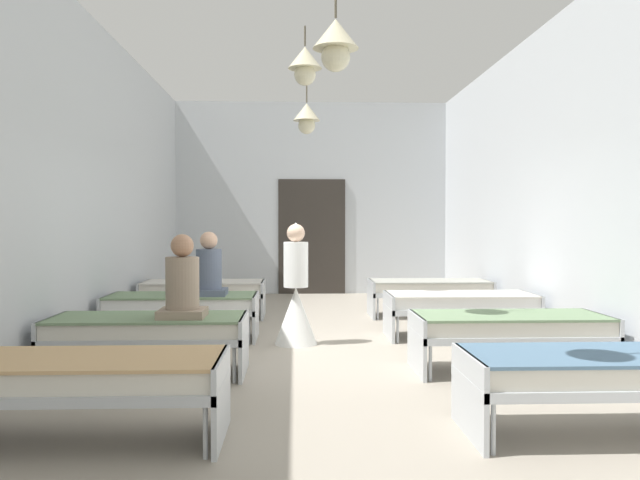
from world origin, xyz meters
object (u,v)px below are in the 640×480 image
object	(u,v)px
bed_left_row_3	(204,290)
patient_seated_primary	(209,272)
bed_left_row_0	(83,377)
bed_right_row_0	(601,372)
nurse_near_aisle	(296,301)
patient_seated_secondary	(182,287)
bed_right_row_2	(460,304)
bed_left_row_2	(182,305)
bed_right_row_3	(429,289)
bed_left_row_1	(148,330)
bed_right_row_1	(510,328)

from	to	relation	value
bed_left_row_3	patient_seated_primary	world-z (taller)	patient_seated_primary
bed_left_row_0	bed_right_row_0	bearing A→B (deg)	0.00
nurse_near_aisle	patient_seated_secondary	size ratio (longest dim) A/B	1.86
bed_right_row_2	bed_left_row_3	size ratio (longest dim) A/B	1.00
bed_left_row_3	bed_left_row_2	bearing A→B (deg)	-90.00
bed_left_row_3	patient_seated_secondary	xyz separation A→B (m)	(0.35, -3.88, 0.43)
bed_left_row_0	bed_left_row_3	size ratio (longest dim) A/B	1.00
bed_right_row_2	bed_left_row_2	bearing A→B (deg)	180.00
bed_left_row_3	nurse_near_aisle	xyz separation A→B (m)	(1.44, -2.27, 0.09)
bed_right_row_3	patient_seated_primary	distance (m)	3.80
patient_seated_primary	bed_right_row_2	bearing A→B (deg)	1.57
bed_left_row_2	bed_left_row_0	bearing A→B (deg)	-90.00
bed_left_row_3	patient_seated_secondary	size ratio (longest dim) A/B	2.37
bed_right_row_3	nurse_near_aisle	size ratio (longest dim) A/B	1.28
nurse_near_aisle	bed_left_row_2	bearing A→B (deg)	35.82
bed_right_row_0	bed_left_row_1	distance (m)	4.04
bed_right_row_2	bed_left_row_3	xyz separation A→B (m)	(-3.56, 1.90, 0.00)
bed_left_row_3	bed_right_row_0	bearing A→B (deg)	-57.98
bed_left_row_1	bed_right_row_2	distance (m)	4.04
bed_left_row_0	bed_right_row_0	world-z (taller)	same
nurse_near_aisle	patient_seated_primary	bearing A→B (deg)	35.73
bed_right_row_1	bed_left_row_3	size ratio (longest dim) A/B	1.00
bed_left_row_1	patient_seated_secondary	xyz separation A→B (m)	(0.35, -0.08, 0.43)
bed_left_row_0	bed_right_row_3	size ratio (longest dim) A/B	1.00
bed_right_row_0	bed_left_row_3	world-z (taller)	same
bed_left_row_2	bed_right_row_3	world-z (taller)	same
bed_right_row_3	bed_right_row_2	bearing A→B (deg)	-90.00
patient_seated_primary	patient_seated_secondary	bearing A→B (deg)	-90.00
bed_left_row_3	bed_right_row_3	distance (m)	3.56
bed_left_row_3	patient_seated_secondary	world-z (taller)	patient_seated_secondary
bed_right_row_0	patient_seated_secondary	bearing A→B (deg)	150.43
bed_right_row_0	nurse_near_aisle	world-z (taller)	nurse_near_aisle
bed_left_row_3	bed_left_row_0	bearing A→B (deg)	-90.00
bed_left_row_1	bed_left_row_2	bearing A→B (deg)	90.00
bed_right_row_0	bed_right_row_1	xyz separation A→B (m)	(0.00, 1.90, 0.00)
patient_seated_primary	patient_seated_secondary	world-z (taller)	same
nurse_near_aisle	patient_seated_primary	size ratio (longest dim) A/B	1.86
nurse_near_aisle	bed_left_row_3	bearing A→B (deg)	-7.36
bed_right_row_1	bed_right_row_0	bearing A→B (deg)	-90.00
bed_left_row_2	patient_seated_secondary	world-z (taller)	patient_seated_secondary
bed_left_row_0	bed_right_row_1	xyz separation A→B (m)	(3.56, 1.90, 0.00)
bed_left_row_0	bed_left_row_2	size ratio (longest dim) A/B	1.00
nurse_near_aisle	bed_left_row_1	bearing A→B (deg)	96.91
bed_left_row_2	bed_right_row_1	bearing A→B (deg)	-28.06
patient_seated_primary	bed_right_row_1	bearing A→B (deg)	-29.40
bed_right_row_3	patient_seated_primary	world-z (taller)	patient_seated_primary
bed_left_row_0	bed_left_row_2	distance (m)	3.80
bed_right_row_1	bed_left_row_2	xyz separation A→B (m)	(-3.56, 1.90, 0.00)
nurse_near_aisle	patient_seated_secondary	xyz separation A→B (m)	(-1.09, -1.61, 0.34)
bed_left_row_0	bed_left_row_1	world-z (taller)	same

